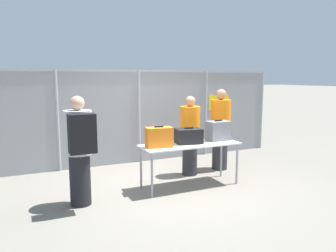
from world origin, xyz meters
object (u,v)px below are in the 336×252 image
Objects in this scene: security_worker_near at (190,135)px; traveler_hooded at (80,147)px; suitcase_grey at (218,131)px; utility_trailer at (144,129)px; security_worker_far at (220,128)px; inspection_table at (190,148)px; suitcase_black at (189,136)px; suitcase_orange at (159,137)px.

traveler_hooded is at bearing 21.17° from security_worker_near.
utility_trailer is (0.04, 4.09, -0.57)m from suitcase_grey.
suitcase_grey is 0.82m from security_worker_far.
suitcase_black is at bearing 90.36° from inspection_table.
security_worker_far is (1.14, 0.67, -0.03)m from suitcase_black.
suitcase_orange is 1.28m from suitcase_grey.
suitcase_orange is at bearing 27.88° from security_worker_far.
security_worker_near is (0.35, 0.58, -0.09)m from suitcase_black.
inspection_table is at bearing -99.47° from utility_trailer.
inspection_table is at bearing 37.60° from security_worker_far.
utility_trailer is (2.68, 4.29, -0.53)m from traveler_hooded.
inspection_table is 3.63× the size of suitcase_black.
security_worker_far reaches higher than suitcase_orange.
security_worker_far is (1.76, 0.74, -0.07)m from suitcase_orange.
suitcase_grey is at bearing 4.23° from suitcase_orange.
utility_trailer is at bearing 80.53° from inspection_table.
inspection_table is 1.06× the size of security_worker_far.
utility_trailer is at bearing 72.49° from suitcase_orange.
security_worker_near reaches higher than inspection_table.
suitcase_grey is at bearing 15.06° from traveler_hooded.
suitcase_orange reaches higher than utility_trailer.
utility_trailer is (1.32, 4.18, -0.56)m from suitcase_orange.
suitcase_grey is 0.11× the size of utility_trailer.
suitcase_orange is 1.18m from security_worker_near.
security_worker_far is (3.13, 0.84, -0.04)m from traveler_hooded.
inspection_table is 4.21× the size of suitcase_grey.
suitcase_grey is 0.25× the size of security_worker_far.
suitcase_orange is 0.29× the size of security_worker_near.
suitcase_grey is 0.65m from security_worker_near.
security_worker_near is at bearing 33.90° from suitcase_orange.
utility_trailer is at bearing -92.39° from security_worker_near.
suitcase_black is (0.62, 0.08, -0.04)m from suitcase_orange.
security_worker_far is at bearing 32.53° from inspection_table.
suitcase_orange is at bearing -107.51° from utility_trailer.
utility_trailer is (0.70, 4.11, -0.52)m from suitcase_black.
utility_trailer is at bearing 89.38° from suitcase_grey.
security_worker_near is at bearing 11.55° from security_worker_far.
suitcase_grey reaches higher than suitcase_black.
security_worker_near is at bearing -95.66° from utility_trailer.
security_worker_near is 0.80m from security_worker_far.
security_worker_far reaches higher than utility_trailer.
inspection_table is 3.88× the size of suitcase_orange.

